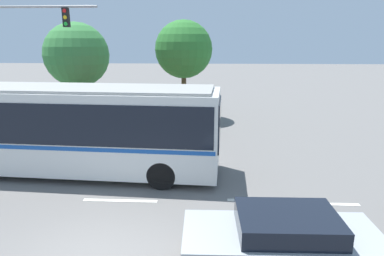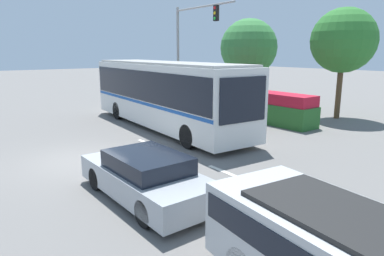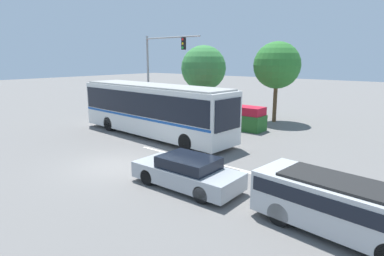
# 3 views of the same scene
# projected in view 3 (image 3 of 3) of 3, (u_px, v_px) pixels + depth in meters

# --- Properties ---
(ground_plane) EXTENTS (140.00, 140.00, 0.00)m
(ground_plane) POSITION_uv_depth(u_px,v_px,m) (116.00, 165.00, 15.29)
(ground_plane) COLOR slate
(city_bus) EXTENTS (12.09, 3.29, 3.35)m
(city_bus) POSITION_uv_depth(u_px,v_px,m) (154.00, 107.00, 20.77)
(city_bus) COLOR silver
(city_bus) RESTS_ON ground
(sedan_foreground) EXTENTS (4.48, 1.89, 1.26)m
(sedan_foreground) POSITION_uv_depth(u_px,v_px,m) (187.00, 172.00, 12.63)
(sedan_foreground) COLOR #9EA3A8
(sedan_foreground) RESTS_ON ground
(suv_left_lane) EXTENTS (5.19, 2.38, 1.61)m
(suv_left_lane) POSITION_uv_depth(u_px,v_px,m) (343.00, 203.00, 9.18)
(suv_left_lane) COLOR #B2B5B7
(suv_left_lane) RESTS_ON ground
(traffic_light_pole) EXTENTS (5.69, 0.24, 6.81)m
(traffic_light_pole) POSITION_uv_depth(u_px,v_px,m) (159.00, 64.00, 26.23)
(traffic_light_pole) COLOR gray
(traffic_light_pole) RESTS_ON ground
(flowering_hedge) EXTENTS (6.90, 1.43, 1.68)m
(flowering_hedge) POSITION_uv_depth(u_px,v_px,m) (221.00, 115.00, 24.08)
(flowering_hedge) COLOR #286028
(flowering_hedge) RESTS_ON ground
(street_tree_left) EXTENTS (4.00, 4.00, 6.14)m
(street_tree_left) POSITION_uv_depth(u_px,v_px,m) (204.00, 68.00, 28.61)
(street_tree_left) COLOR brown
(street_tree_left) RESTS_ON ground
(street_tree_centre) EXTENTS (3.64, 3.64, 6.29)m
(street_tree_centre) POSITION_uv_depth(u_px,v_px,m) (277.00, 65.00, 24.93)
(street_tree_centre) COLOR brown
(street_tree_centre) RESTS_ON ground
(lane_stripe_near) EXTENTS (2.40, 0.16, 0.01)m
(lane_stripe_near) POSITION_uv_depth(u_px,v_px,m) (232.00, 168.00, 14.97)
(lane_stripe_near) COLOR silver
(lane_stripe_near) RESTS_ON ground
(lane_stripe_mid) EXTENTS (2.40, 0.16, 0.01)m
(lane_stripe_mid) POSITION_uv_depth(u_px,v_px,m) (158.00, 151.00, 17.70)
(lane_stripe_mid) COLOR silver
(lane_stripe_mid) RESTS_ON ground
(lane_stripe_far) EXTENTS (2.40, 0.16, 0.01)m
(lane_stripe_far) POSITION_uv_depth(u_px,v_px,m) (264.00, 177.00, 13.80)
(lane_stripe_far) COLOR silver
(lane_stripe_far) RESTS_ON ground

